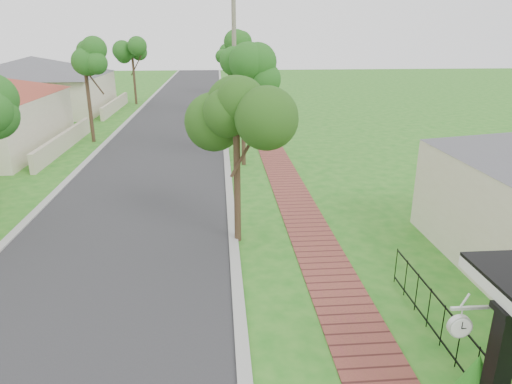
{
  "coord_description": "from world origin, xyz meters",
  "views": [
    {
      "loc": [
        0.28,
        -6.51,
        6.37
      ],
      "look_at": [
        1.42,
        7.4,
        1.5
      ],
      "focal_mm": 32.0,
      "sensor_mm": 36.0,
      "label": 1
    }
  ],
  "objects_px": {
    "parked_car_red": "(220,112)",
    "parked_car_white": "(216,114)",
    "near_tree": "(236,121)",
    "porch_post": "(495,382)",
    "station_clock": "(460,325)",
    "utility_pole": "(235,73)"
  },
  "relations": [
    {
      "from": "utility_pole",
      "to": "parked_car_red",
      "type": "bearing_deg",
      "value": 94.88
    },
    {
      "from": "parked_car_red",
      "to": "near_tree",
      "type": "xyz_separation_m",
      "value": [
        0.4,
        -20.72,
        3.09
      ]
    },
    {
      "from": "porch_post",
      "to": "near_tree",
      "type": "bearing_deg",
      "value": 115.11
    },
    {
      "from": "parked_car_white",
      "to": "near_tree",
      "type": "height_order",
      "value": "near_tree"
    },
    {
      "from": "parked_car_red",
      "to": "parked_car_white",
      "type": "height_order",
      "value": "parked_car_white"
    },
    {
      "from": "porch_post",
      "to": "station_clock",
      "type": "xyz_separation_m",
      "value": [
        -0.49,
        0.4,
        0.83
      ]
    },
    {
      "from": "station_clock",
      "to": "parked_car_red",
      "type": "bearing_deg",
      "value": 97.36
    },
    {
      "from": "porch_post",
      "to": "parked_car_red",
      "type": "xyz_separation_m",
      "value": [
        -4.15,
        28.72,
        -0.32
      ]
    },
    {
      "from": "near_tree",
      "to": "utility_pole",
      "type": "relative_size",
      "value": 0.57
    },
    {
      "from": "near_tree",
      "to": "station_clock",
      "type": "xyz_separation_m",
      "value": [
        3.26,
        -7.6,
        -1.95
      ]
    },
    {
      "from": "porch_post",
      "to": "parked_car_white",
      "type": "xyz_separation_m",
      "value": [
        -4.43,
        27.68,
        -0.3
      ]
    },
    {
      "from": "near_tree",
      "to": "parked_car_red",
      "type": "bearing_deg",
      "value": 91.11
    },
    {
      "from": "parked_car_red",
      "to": "station_clock",
      "type": "height_order",
      "value": "station_clock"
    },
    {
      "from": "utility_pole",
      "to": "station_clock",
      "type": "bearing_deg",
      "value": -81.45
    },
    {
      "from": "near_tree",
      "to": "utility_pole",
      "type": "height_order",
      "value": "utility_pole"
    },
    {
      "from": "near_tree",
      "to": "porch_post",
      "type": "bearing_deg",
      "value": -64.89
    },
    {
      "from": "station_clock",
      "to": "porch_post",
      "type": "bearing_deg",
      "value": -39.26
    },
    {
      "from": "near_tree",
      "to": "station_clock",
      "type": "relative_size",
      "value": 7.52
    },
    {
      "from": "parked_car_red",
      "to": "utility_pole",
      "type": "bearing_deg",
      "value": -90.41
    },
    {
      "from": "porch_post",
      "to": "parked_car_white",
      "type": "height_order",
      "value": "porch_post"
    },
    {
      "from": "porch_post",
      "to": "parked_car_red",
      "type": "height_order",
      "value": "porch_post"
    },
    {
      "from": "porch_post",
      "to": "utility_pole",
      "type": "xyz_separation_m",
      "value": [
        -3.36,
        19.51,
        3.27
      ]
    }
  ]
}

